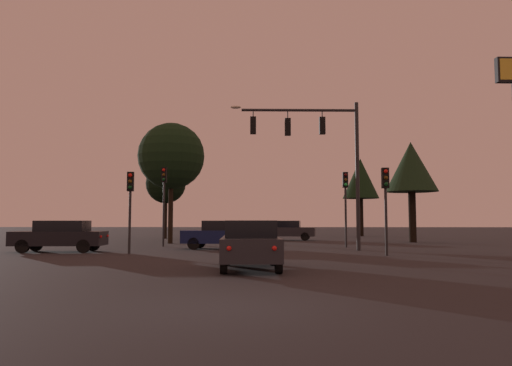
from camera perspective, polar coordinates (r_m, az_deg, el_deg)
name	(u,v)px	position (r m, az deg, el deg)	size (l,w,h in m)	color
ground_plane	(260,243)	(32.96, 0.51, -7.11)	(168.00, 168.00, 0.00)	#262326
traffic_signal_mast_arm	(318,144)	(25.26, 7.36, 4.55)	(6.66, 0.60, 7.67)	#232326
traffic_light_corner_left	(164,191)	(29.03, -10.82, -0.88)	(0.30, 0.35, 4.68)	#232326
traffic_light_corner_right	(386,193)	(21.86, 15.06, -1.12)	(0.30, 0.35, 3.84)	#232326
traffic_light_median	(346,194)	(28.32, 10.52, -1.27)	(0.30, 0.35, 4.33)	#232326
traffic_light_far_side	(130,195)	(23.09, -14.64, -1.40)	(0.33, 0.37, 3.78)	#232326
car_nearside_lane	(250,244)	(15.20, -0.66, -7.19)	(2.01, 4.09, 1.52)	#232328
car_crossing_left	(60,236)	(25.40, -22.12, -5.77)	(4.46, 2.00, 1.52)	black
car_crossing_right	(223,234)	(26.07, -3.90, -6.05)	(4.38, 1.98, 1.52)	#0F1947
car_far_lane	(286,230)	(37.92, 3.62, -5.56)	(4.59, 2.28, 1.52)	#232328
tree_behind_sign	(166,184)	(42.25, -10.59, -0.09)	(3.41, 3.41, 6.42)	black
tree_left_far	(361,179)	(49.20, 12.24, 0.48)	(3.58, 3.58, 7.73)	black
tree_center_horizon	(411,168)	(36.17, 17.85, 1.73)	(3.66, 3.66, 7.15)	black
tree_right_cluster	(171,156)	(33.22, -9.96, 3.12)	(4.49, 4.49, 8.13)	black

